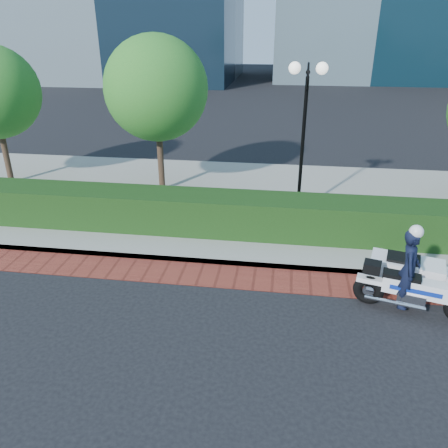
# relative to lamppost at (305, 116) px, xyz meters

# --- Properties ---
(ground) EXTENTS (120.00, 120.00, 0.00)m
(ground) POSITION_rel_lamppost_xyz_m (-1.00, -5.20, -2.96)
(ground) COLOR black
(ground) RESTS_ON ground
(brick_strip) EXTENTS (60.00, 1.00, 0.01)m
(brick_strip) POSITION_rel_lamppost_xyz_m (-1.00, -3.70, -2.95)
(brick_strip) COLOR maroon
(brick_strip) RESTS_ON ground
(sidewalk) EXTENTS (60.00, 8.00, 0.15)m
(sidewalk) POSITION_rel_lamppost_xyz_m (-1.00, 0.80, -2.88)
(sidewalk) COLOR gray
(sidewalk) RESTS_ON ground
(hedge_main) EXTENTS (18.00, 1.20, 1.00)m
(hedge_main) POSITION_rel_lamppost_xyz_m (-1.00, -1.60, -2.31)
(hedge_main) COLOR black
(hedge_main) RESTS_ON sidewalk
(lamppost) EXTENTS (1.02, 0.70, 4.21)m
(lamppost) POSITION_rel_lamppost_xyz_m (0.00, 0.00, 0.00)
(lamppost) COLOR black
(lamppost) RESTS_ON sidewalk
(tree_b) EXTENTS (3.20, 3.20, 4.89)m
(tree_b) POSITION_rel_lamppost_xyz_m (-4.50, 1.30, 0.48)
(tree_b) COLOR #332319
(tree_b) RESTS_ON sidewalk
(police_motorcycle) EXTENTS (2.29, 1.93, 1.88)m
(police_motorcycle) POSITION_rel_lamppost_xyz_m (2.19, -4.18, -2.31)
(police_motorcycle) COLOR black
(police_motorcycle) RESTS_ON ground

